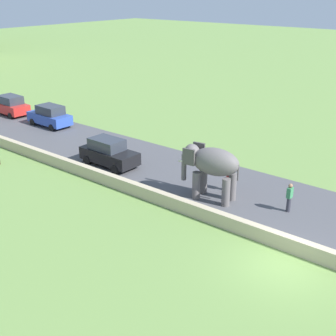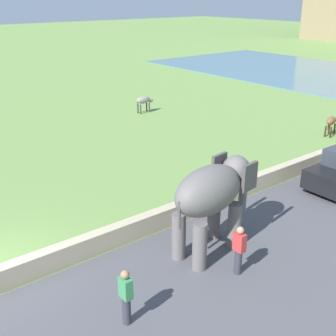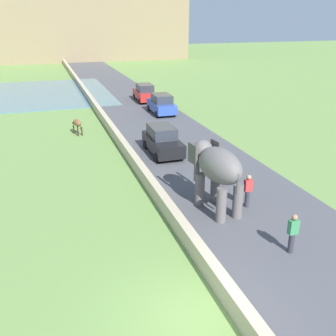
# 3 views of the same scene
# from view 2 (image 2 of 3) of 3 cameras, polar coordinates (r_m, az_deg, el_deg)

# --- Properties ---
(lake) EXTENTS (36.00, 18.00, 0.08)m
(lake) POSITION_cam_2_polar(r_m,az_deg,el_deg) (48.58, 18.92, 11.64)
(lake) COLOR slate
(lake) RESTS_ON ground
(elephant) EXTENTS (1.76, 3.55, 2.99)m
(elephant) POSITION_cam_2_polar(r_m,az_deg,el_deg) (13.54, 5.93, -3.40)
(elephant) COLOR #605B5B
(elephant) RESTS_ON ground
(person_beside_elephant) EXTENTS (0.36, 0.22, 1.63)m
(person_beside_elephant) POSITION_cam_2_polar(r_m,az_deg,el_deg) (13.03, 9.29, -10.54)
(person_beside_elephant) COLOR #33333D
(person_beside_elephant) RESTS_ON ground
(person_trailing) EXTENTS (0.36, 0.22, 1.63)m
(person_trailing) POSITION_cam_2_polar(r_m,az_deg,el_deg) (11.20, -5.54, -16.44)
(person_trailing) COLOR #33333D
(person_trailing) RESTS_ON ground
(cow_grey) EXTENTS (0.48, 1.40, 1.15)m
(cow_grey) POSITION_cam_2_polar(r_m,az_deg,el_deg) (30.64, -3.16, 8.80)
(cow_grey) COLOR gray
(cow_grey) RESTS_ON ground
(cow_brown) EXTENTS (0.74, 1.42, 1.15)m
(cow_brown) POSITION_cam_2_polar(r_m,az_deg,el_deg) (27.22, 20.65, 5.72)
(cow_brown) COLOR brown
(cow_brown) RESTS_ON ground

